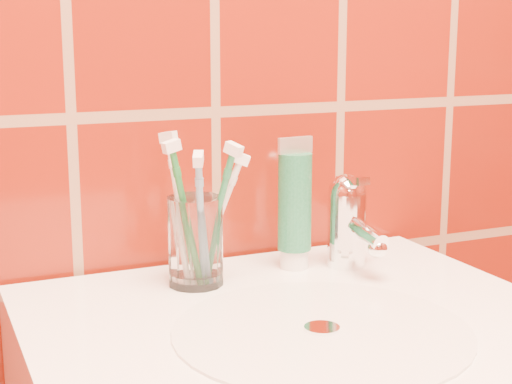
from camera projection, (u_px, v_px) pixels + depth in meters
name	position (u px, v px, depth m)	size (l,w,h in m)	color
glass_tumbler	(195.00, 241.00, 0.92)	(0.07, 0.07, 0.11)	white
toothpaste_tube	(295.00, 208.00, 0.98)	(0.05, 0.04, 0.17)	white
faucet	(349.00, 218.00, 0.98)	(0.05, 0.11, 0.12)	white
toothbrush_0	(186.00, 216.00, 0.89)	(0.06, 0.03, 0.18)	#1D6F31
toothbrush_1	(218.00, 219.00, 0.92)	(0.08, 0.04, 0.16)	silver
toothbrush_2	(217.00, 216.00, 0.90)	(0.05, 0.07, 0.18)	#1F7748
toothbrush_3	(201.00, 222.00, 0.89)	(0.04, 0.07, 0.17)	#6794B8
toothbrush_4	(180.00, 210.00, 0.91)	(0.04, 0.05, 0.19)	white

